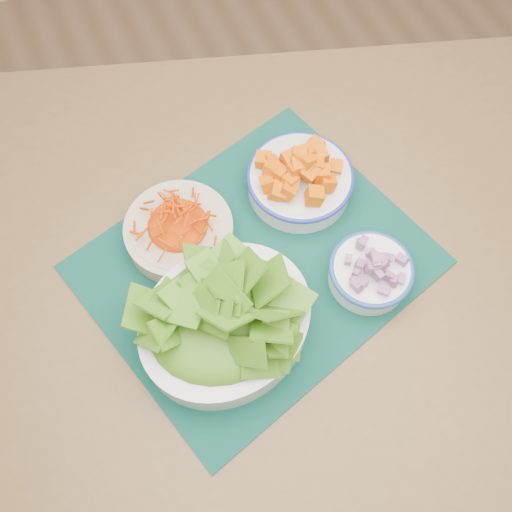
{
  "coord_description": "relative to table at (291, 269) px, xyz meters",
  "views": [
    {
      "loc": [
        -0.08,
        -0.15,
        1.62
      ],
      "look_at": [
        0.08,
        0.21,
        0.78
      ],
      "focal_mm": 40.0,
      "sensor_mm": 36.0,
      "label": 1
    }
  ],
  "objects": [
    {
      "name": "carrot_bowl",
      "position": [
        -0.17,
        0.1,
        0.12
      ],
      "size": [
        0.2,
        0.2,
        0.07
      ],
      "rotation": [
        0.0,
        0.0,
        0.09
      ],
      "color": "#C7B494",
      "rests_on": "placemat"
    },
    {
      "name": "onion_bowl",
      "position": [
        0.08,
        -0.1,
        0.12
      ],
      "size": [
        0.17,
        0.17,
        0.07
      ],
      "rotation": [
        0.0,
        0.0,
        -0.42
      ],
      "color": "white",
      "rests_on": "placemat"
    },
    {
      "name": "ground",
      "position": [
        -0.15,
        -0.21,
        -0.66
      ],
      "size": [
        4.0,
        4.0,
        0.0
      ],
      "primitive_type": "plane",
      "color": "#9C704B",
      "rests_on": "ground"
    },
    {
      "name": "squash_bowl",
      "position": [
        0.06,
        0.1,
        0.13
      ],
      "size": [
        0.19,
        0.19,
        0.09
      ],
      "rotation": [
        0.0,
        0.0,
        -0.04
      ],
      "color": "silver",
      "rests_on": "placemat"
    },
    {
      "name": "table",
      "position": [
        0.0,
        0.0,
        0.0
      ],
      "size": [
        1.55,
        1.27,
        0.75
      ],
      "rotation": [
        0.0,
        0.0,
        -0.32
      ],
      "color": "brown",
      "rests_on": "ground"
    },
    {
      "name": "lettuce_bowl",
      "position": [
        -0.16,
        -0.09,
        0.15
      ],
      "size": [
        0.33,
        0.3,
        0.13
      ],
      "rotation": [
        0.0,
        0.0,
        0.29
      ],
      "color": "white",
      "rests_on": "placemat"
    },
    {
      "name": "placemat",
      "position": [
        -0.07,
        -0.0,
        0.09
      ],
      "size": [
        0.62,
        0.56,
        0.0
      ],
      "primitive_type": "cube",
      "rotation": [
        0.0,
        0.0,
        0.28
      ],
      "color": "black",
      "rests_on": "table"
    }
  ]
}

